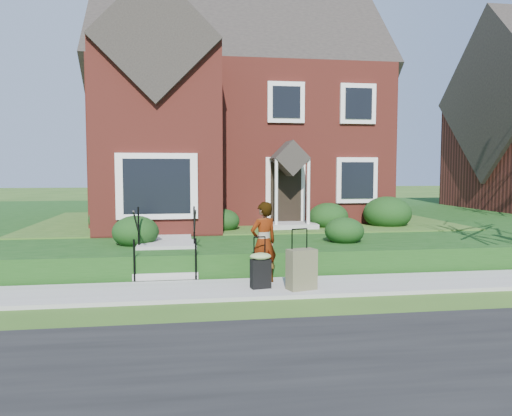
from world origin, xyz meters
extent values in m
plane|color=#2D5119|center=(0.00, 0.00, 0.00)|extent=(120.00, 120.00, 0.00)
cube|color=black|center=(0.00, -5.00, 0.01)|extent=(60.00, 6.00, 0.01)
cube|color=#9E9B93|center=(0.00, 0.00, 0.04)|extent=(60.00, 1.60, 0.08)
cube|color=#133D10|center=(4.00, 10.90, 0.30)|extent=(44.00, 20.00, 0.60)
cube|color=#9E9B93|center=(-2.50, 5.00, 0.63)|extent=(1.20, 6.00, 0.06)
cube|color=maroon|center=(0.00, 10.00, 3.30)|extent=(10.00, 8.00, 5.40)
cube|color=maroon|center=(-2.80, 5.20, 3.30)|extent=(3.60, 2.40, 5.40)
cube|color=white|center=(-2.80, 4.05, 2.00)|extent=(2.20, 0.30, 1.80)
cube|color=black|center=(1.20, 5.94, 1.65)|extent=(1.00, 0.12, 2.10)
cube|color=black|center=(3.60, 5.95, 2.10)|extent=(1.40, 0.10, 1.50)
cube|color=maroon|center=(3.00, 10.00, 8.20)|extent=(0.90, 0.90, 3.00)
cube|color=#9E9B93|center=(-2.50, 1.00, 0.15)|extent=(1.40, 0.30, 0.15)
cube|color=#9E9B93|center=(-2.50, 1.30, 0.30)|extent=(1.40, 0.30, 0.15)
cube|color=#9E9B93|center=(-2.50, 1.60, 0.45)|extent=(1.40, 0.30, 0.15)
cube|color=#9E9B93|center=(-2.50, 1.90, 0.60)|extent=(1.40, 0.30, 0.15)
cube|color=#9E9B93|center=(-2.50, 2.45, 0.60)|extent=(1.40, 0.80, 0.15)
cylinder|color=black|center=(-3.15, 0.85, 0.53)|extent=(0.04, 0.04, 0.90)
cylinder|color=black|center=(-3.15, 2.05, 1.13)|extent=(0.04, 0.04, 0.90)
cylinder|color=black|center=(-1.85, 0.85, 0.53)|extent=(0.04, 0.04, 0.90)
cylinder|color=black|center=(-1.85, 2.05, 1.13)|extent=(0.04, 0.04, 0.90)
ellipsoid|color=black|center=(-4.24, 5.46, 1.06)|extent=(1.33, 1.33, 0.93)
ellipsoid|color=black|center=(-0.93, 5.20, 0.97)|extent=(1.06, 1.06, 0.74)
ellipsoid|color=black|center=(2.51, 5.49, 1.04)|extent=(1.26, 1.26, 0.89)
ellipsoid|color=black|center=(4.52, 5.55, 1.15)|extent=(1.56, 1.56, 1.09)
ellipsoid|color=black|center=(-3.28, 2.69, 1.00)|extent=(1.15, 1.15, 0.80)
ellipsoid|color=black|center=(1.99, 2.36, 0.95)|extent=(1.01, 1.01, 0.71)
imported|color=#999999|center=(-0.45, 0.35, 0.93)|extent=(0.73, 0.62, 1.71)
cube|color=black|center=(-0.59, -0.14, 0.37)|extent=(0.42, 0.28, 0.59)
cylinder|color=black|center=(-0.59, -0.14, 1.11)|extent=(0.24, 0.07, 0.03)
cylinder|color=black|center=(-0.71, -0.14, 0.89)|extent=(0.02, 0.02, 0.44)
cylinder|color=black|center=(-0.47, -0.14, 0.89)|extent=(0.02, 0.02, 0.44)
cylinder|color=black|center=(-0.73, -0.14, 0.11)|extent=(0.05, 0.07, 0.06)
cylinder|color=black|center=(-0.45, -0.14, 0.11)|extent=(0.05, 0.07, 0.06)
ellipsoid|color=#89A45D|center=(-0.59, -0.14, 0.73)|extent=(0.49, 0.42, 0.14)
cube|color=brown|center=(0.20, -0.36, 0.48)|extent=(0.62, 0.45, 0.81)
cylinder|color=black|center=(0.20, -0.36, 1.28)|extent=(0.33, 0.12, 0.03)
cylinder|color=black|center=(0.03, -0.36, 1.08)|extent=(0.02, 0.02, 0.39)
cylinder|color=black|center=(0.37, -0.36, 1.08)|extent=(0.02, 0.02, 0.39)
cylinder|color=black|center=(0.01, -0.36, 0.11)|extent=(0.05, 0.07, 0.06)
cylinder|color=black|center=(0.40, -0.36, 0.11)|extent=(0.05, 0.07, 0.06)
camera|label=1|loc=(-2.13, -9.88, 2.46)|focal=35.00mm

